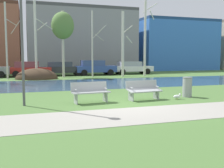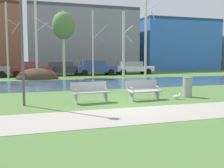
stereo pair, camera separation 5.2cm
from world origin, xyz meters
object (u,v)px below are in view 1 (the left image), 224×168
at_px(bench_left, 90,92).
at_px(streetlamp, 21,16).
at_px(parked_wagon_fourth_blue, 95,67).
at_px(parked_hatch_third_dark, 62,68).
at_px(seagull, 177,96).
at_px(parked_sedan_second_red, 29,69).
at_px(bench_right, 144,89).
at_px(parked_suv_fifth_white, 132,67).
at_px(trash_bin, 187,87).

height_order(bench_left, streetlamp, streetlamp).
xyz_separation_m(bench_left, parked_wagon_fourth_blue, (4.49, 16.94, 0.35)).
bearing_deg(parked_hatch_third_dark, streetlamp, -102.32).
relative_size(bench_left, parked_wagon_fourth_blue, 0.38).
relative_size(bench_left, seagull, 3.82).
xyz_separation_m(streetlamp, parked_hatch_third_dark, (3.70, 16.95, -2.73)).
height_order(seagull, parked_sedan_second_red, parked_sedan_second_red).
relative_size(bench_right, parked_wagon_fourth_blue, 0.38).
bearing_deg(parked_wagon_fourth_blue, streetlamp, -113.07).
relative_size(seagull, parked_suv_fifth_white, 0.09).
bearing_deg(trash_bin, streetlamp, -179.81).
height_order(parked_sedan_second_red, parked_wagon_fourth_blue, parked_wagon_fourth_blue).
xyz_separation_m(parked_wagon_fourth_blue, parked_suv_fifth_white, (4.45, 0.38, -0.07)).
bearing_deg(seagull, streetlamp, 176.12).
bearing_deg(bench_right, bench_left, -180.00).
bearing_deg(bench_left, bench_right, 0.00).
bearing_deg(bench_right, parked_wagon_fourth_blue, 83.09).
height_order(trash_bin, seagull, trash_bin).
relative_size(bench_left, parked_suv_fifth_white, 0.36).
bearing_deg(parked_hatch_third_dark, bench_left, -93.49).
relative_size(parked_sedan_second_red, parked_hatch_third_dark, 0.92).
distance_m(bench_left, parked_sedan_second_red, 16.92).
distance_m(bench_right, parked_hatch_third_dark, 17.16).
height_order(bench_left, parked_suv_fifth_white, parked_suv_fifth_white).
distance_m(bench_right, parked_suv_fifth_white, 18.50).
bearing_deg(parked_wagon_fourth_blue, parked_hatch_third_dark, 177.21).
height_order(bench_left, parked_hatch_third_dark, parked_hatch_third_dark).
bearing_deg(seagull, parked_wagon_fourth_blue, 88.34).
bearing_deg(bench_right, parked_sedan_second_red, 105.64).
relative_size(bench_right, parked_suv_fifth_white, 0.36).
bearing_deg(parked_hatch_third_dark, parked_suv_fifth_white, 1.57).
height_order(bench_right, trash_bin, trash_bin).
bearing_deg(parked_hatch_third_dark, trash_bin, -77.40).
relative_size(parked_wagon_fourth_blue, parked_suv_fifth_white, 0.96).
bearing_deg(parked_wagon_fourth_blue, parked_suv_fifth_white, 4.94).
distance_m(bench_right, streetlamp, 5.93).
bearing_deg(streetlamp, seagull, -3.88).
xyz_separation_m(trash_bin, parked_sedan_second_red, (-7.08, 16.59, 0.28)).
height_order(trash_bin, parked_sedan_second_red, parked_sedan_second_red).
distance_m(bench_left, parked_hatch_third_dark, 17.14).
relative_size(bench_left, parked_sedan_second_red, 0.41).
bearing_deg(parked_sedan_second_red, parked_wagon_fourth_blue, 1.46).
bearing_deg(parked_wagon_fourth_blue, trash_bin, -88.84).
xyz_separation_m(parked_sedan_second_red, parked_hatch_third_dark, (3.30, 0.34, -0.02)).
bearing_deg(parked_sedan_second_red, seagull, -69.90).
height_order(bench_right, seagull, bench_right).
height_order(seagull, parked_suv_fifth_white, parked_suv_fifth_white).
bearing_deg(seagull, parked_sedan_second_red, 110.10).
bearing_deg(parked_suv_fifth_white, parked_wagon_fourth_blue, -175.06).
distance_m(bench_left, parked_suv_fifth_white, 19.49).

